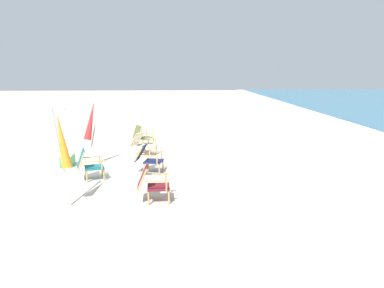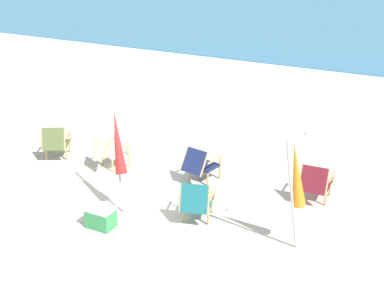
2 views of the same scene
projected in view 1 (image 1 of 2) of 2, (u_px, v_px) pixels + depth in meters
ground_plane at (95, 167)px, 11.10m from camera, size 80.00×80.00×0.00m
beach_chair_back_right at (88, 164)px, 9.74m from camera, size 0.74×0.81×0.82m
beach_chair_front_right at (148, 157)px, 10.46m from camera, size 0.70×0.85×0.78m
beach_chair_back_left at (143, 143)px, 12.52m from camera, size 0.84×0.94×0.78m
beach_chair_far_center at (151, 182)px, 8.14m from camera, size 0.62×0.73×0.81m
beach_chair_front_left at (142, 135)px, 13.86m from camera, size 0.83×0.87×0.82m
umbrella_furled_red at (91, 121)px, 11.02m from camera, size 0.58×0.53×2.06m
umbrella_furled_orange at (62, 142)px, 7.76m from camera, size 0.41×0.48×2.10m
cooler_box at (68, 159)px, 11.15m from camera, size 0.49×0.35×0.40m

